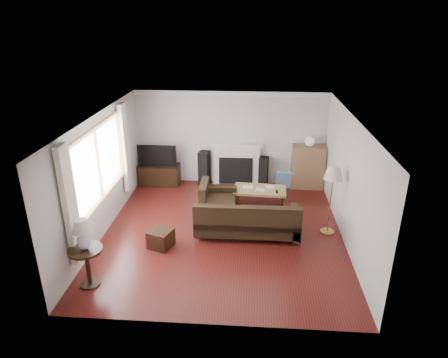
# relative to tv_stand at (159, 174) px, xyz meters

# --- Properties ---
(room) EXTENTS (5.10, 5.60, 2.54)m
(room) POSITION_rel_tv_stand_xyz_m (1.92, -2.47, 0.98)
(room) COLOR #511512
(room) RESTS_ON ground
(window) EXTENTS (0.12, 2.74, 1.54)m
(window) POSITION_rel_tv_stand_xyz_m (-0.53, -2.67, 1.28)
(window) COLOR olive
(window) RESTS_ON room
(curtain_near) EXTENTS (0.10, 0.35, 2.10)m
(curtain_near) POSITION_rel_tv_stand_xyz_m (-0.48, -4.19, 1.13)
(curtain_near) COLOR silver
(curtain_near) RESTS_ON room
(curtain_far) EXTENTS (0.10, 0.35, 2.10)m
(curtain_far) POSITION_rel_tv_stand_xyz_m (-0.48, -1.15, 1.13)
(curtain_far) COLOR silver
(curtain_far) RESTS_ON room
(fireplace) EXTENTS (1.40, 0.26, 1.15)m
(fireplace) POSITION_rel_tv_stand_xyz_m (2.07, 0.17, 0.30)
(fireplace) COLOR white
(fireplace) RESTS_ON room
(tv_stand) EXTENTS (1.09, 0.49, 0.55)m
(tv_stand) POSITION_rel_tv_stand_xyz_m (0.00, 0.00, 0.00)
(tv_stand) COLOR black
(tv_stand) RESTS_ON ground
(television) EXTENTS (1.03, 0.13, 0.59)m
(television) POSITION_rel_tv_stand_xyz_m (0.00, 0.00, 0.57)
(television) COLOR black
(television) RESTS_ON tv_stand
(speaker_left) EXTENTS (0.32, 0.36, 0.93)m
(speaker_left) POSITION_rel_tv_stand_xyz_m (1.23, 0.07, 0.19)
(speaker_left) COLOR black
(speaker_left) RESTS_ON ground
(speaker_right) EXTENTS (0.27, 0.31, 0.81)m
(speaker_right) POSITION_rel_tv_stand_xyz_m (2.82, 0.08, 0.13)
(speaker_right) COLOR black
(speaker_right) RESTS_ON ground
(bookshelf) EXTENTS (0.85, 0.40, 1.16)m
(bookshelf) POSITION_rel_tv_stand_xyz_m (3.97, 0.04, 0.31)
(bookshelf) COLOR brown
(bookshelf) RESTS_ON ground
(globe_lamp) EXTENTS (0.25, 0.25, 0.25)m
(globe_lamp) POSITION_rel_tv_stand_xyz_m (3.97, 0.04, 1.01)
(globe_lamp) COLOR white
(globe_lamp) RESTS_ON bookshelf
(sectional_sofa) EXTENTS (2.34, 1.71, 0.76)m
(sectional_sofa) POSITION_rel_tv_stand_xyz_m (2.44, -2.54, 0.10)
(sectional_sofa) COLOR black
(sectional_sofa) RESTS_ON ground
(coffee_table) EXTENTS (1.26, 0.74, 0.48)m
(coffee_table) POSITION_rel_tv_stand_xyz_m (2.71, -1.22, -0.03)
(coffee_table) COLOR #A0824C
(coffee_table) RESTS_ON ground
(footstool) EXTENTS (0.54, 0.54, 0.36)m
(footstool) POSITION_rel_tv_stand_xyz_m (0.73, -3.13, -0.09)
(footstool) COLOR black
(footstool) RESTS_ON ground
(floor_lamp) EXTENTS (0.41, 0.41, 1.51)m
(floor_lamp) POSITION_rel_tv_stand_xyz_m (4.14, -2.32, 0.48)
(floor_lamp) COLOR #B57F3E
(floor_lamp) RESTS_ON ground
(side_table) EXTENTS (0.57, 0.57, 0.71)m
(side_table) POSITION_rel_tv_stand_xyz_m (-0.23, -4.42, 0.08)
(side_table) COLOR black
(side_table) RESTS_ON ground
(table_lamp) EXTENTS (0.33, 0.33, 0.54)m
(table_lamp) POSITION_rel_tv_stand_xyz_m (-0.23, -4.42, 0.71)
(table_lamp) COLOR silver
(table_lamp) RESTS_ON side_table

